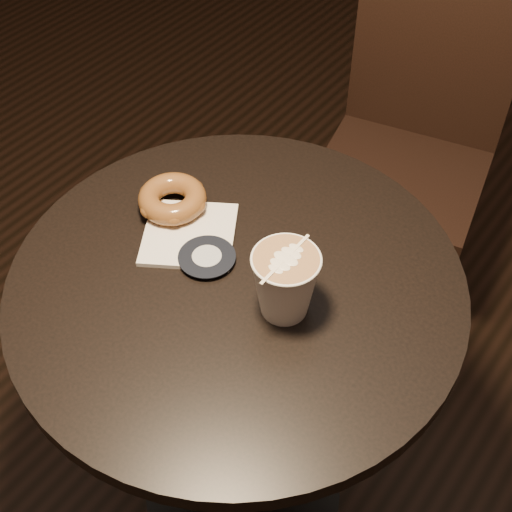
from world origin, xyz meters
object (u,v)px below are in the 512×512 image
object	(u,v)px
doughnut	(172,199)
latte_cup	(285,284)
chair	(417,119)
pastry_bag	(189,234)
cafe_table	(239,354)

from	to	relation	value
doughnut	latte_cup	bearing A→B (deg)	-12.26
chair	pastry_bag	bearing A→B (deg)	-106.09
pastry_bag	doughnut	size ratio (longest dim) A/B	1.28
pastry_bag	latte_cup	world-z (taller)	latte_cup
chair	latte_cup	xyz separation A→B (m)	(0.17, -0.79, 0.26)
latte_cup	cafe_table	bearing A→B (deg)	178.54
doughnut	latte_cup	xyz separation A→B (m)	(0.27, -0.06, 0.03)
latte_cup	pastry_bag	bearing A→B (deg)	172.17
doughnut	chair	bearing A→B (deg)	82.16
doughnut	latte_cup	distance (m)	0.27
chair	latte_cup	distance (m)	0.84
pastry_bag	doughnut	distance (m)	0.07
pastry_bag	latte_cup	distance (m)	0.21
pastry_bag	doughnut	world-z (taller)	doughnut
cafe_table	latte_cup	distance (m)	0.27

